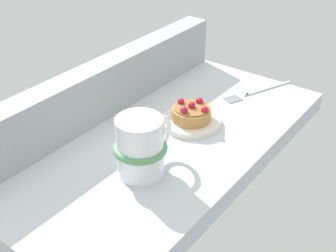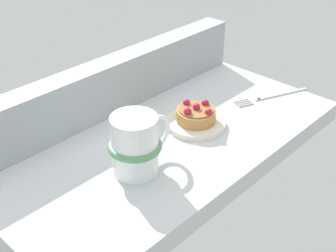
{
  "view_description": "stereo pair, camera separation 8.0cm",
  "coord_description": "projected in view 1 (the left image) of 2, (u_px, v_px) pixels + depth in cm",
  "views": [
    {
      "loc": [
        -56.77,
        -43.5,
        46.67
      ],
      "look_at": [
        -2.03,
        -2.69,
        4.29
      ],
      "focal_mm": 49.29,
      "sensor_mm": 36.0,
      "label": 1
    },
    {
      "loc": [
        -51.61,
        -49.64,
        46.67
      ],
      "look_at": [
        -2.03,
        -2.69,
        4.29
      ],
      "focal_mm": 49.29,
      "sensor_mm": 36.0,
      "label": 2
    }
  ],
  "objects": [
    {
      "name": "coffee_mug",
      "position": [
        141.0,
        146.0,
        0.74
      ],
      "size": [
        12.57,
        8.89,
        10.23
      ],
      "color": "white",
      "rests_on": "ground_plane"
    },
    {
      "name": "dessert_plate",
      "position": [
        191.0,
        122.0,
        0.89
      ],
      "size": [
        11.45,
        11.45,
        1.13
      ],
      "color": "silver",
      "rests_on": "ground_plane"
    },
    {
      "name": "window_rail_back",
      "position": [
        102.0,
        89.0,
        0.9
      ],
      "size": [
        66.95,
        5.18,
        10.57
      ],
      "primitive_type": "cube",
      "color": "#9EA3A8",
      "rests_on": "ground_plane"
    },
    {
      "name": "dessert_fork",
      "position": [
        258.0,
        91.0,
        1.0
      ],
      "size": [
        17.06,
        8.29,
        0.6
      ],
      "color": "#B7B7BC",
      "rests_on": "ground_plane"
    },
    {
      "name": "raspberry_tart",
      "position": [
        191.0,
        113.0,
        0.88
      ],
      "size": [
        7.56,
        7.56,
        3.75
      ],
      "color": "#B77F42",
      "rests_on": "dessert_plate"
    },
    {
      "name": "ground_plane",
      "position": [
        163.0,
        145.0,
        0.86
      ],
      "size": [
        68.32,
        35.16,
        3.85
      ],
      "primitive_type": "cube",
      "color": "silver"
    }
  ]
}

